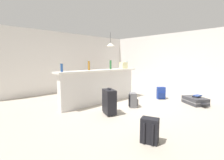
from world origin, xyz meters
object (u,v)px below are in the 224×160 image
Objects in this scene: bottle_amber at (89,66)px; bottle_clear at (127,65)px; dining_chair_far_side at (101,79)px; backpack_black at (150,131)px; pendant_lamp at (110,45)px; suitcase_upright_black at (109,101)px; dining_table at (109,77)px; dining_chair_near_partition at (117,81)px; book_stack at (197,96)px; grocery_bag at (123,65)px; backpack_grey at (133,100)px; backpack_blue at (161,93)px; bottle_blue at (62,68)px; bottle_green at (111,65)px; suitcase_flat_charcoal at (195,101)px.

bottle_amber is 1.05× the size of bottle_clear.
dining_chair_far_side reaches higher than backpack_black.
suitcase_upright_black is at bearing -133.99° from pendant_lamp.
dining_table is at bearing 47.48° from suitcase_upright_black.
bottle_amber is at bearing 75.65° from backpack_black.
dining_chair_near_partition is at bearing 52.30° from backpack_black.
pendant_lamp is (0.21, 1.09, 0.81)m from bottle_clear.
book_stack is (0.54, -3.32, -1.74)m from pendant_lamp.
grocery_bag is 0.62× the size of backpack_black.
bottle_clear is 0.23× the size of dining_table.
backpack_blue is at bearing -1.33° from backpack_grey.
backpack_blue is at bearing 26.62° from backpack_black.
bottle_blue is at bearing -158.07° from pendant_lamp.
backpack_grey is at bearing -53.22° from bottle_amber.
bottle_clear is 3.63m from backpack_black.
dining_chair_far_side is at bearing 42.14° from bottle_amber.
book_stack is (0.75, -2.22, -0.93)m from bottle_clear.
dining_chair_far_side is 3.98m from book_stack.
bottle_clear is at bearing 108.72° from book_stack.
dining_chair_near_partition is 2.61m from suitcase_upright_black.
pendant_lamp is at bearing 79.39° from dining_chair_near_partition.
bottle_green is 1.13× the size of grocery_bag.
backpack_grey is at bearing -111.79° from dining_chair_far_side.
bottle_amber is 2.64m from dining_chair_far_side.
grocery_bag is at bearing 126.75° from backpack_blue.
grocery_bag is 0.62× the size of backpack_blue.
dining_chair_far_side is at bearing 59.13° from bottle_green.
suitcase_flat_charcoal is (3.30, -2.16, -1.05)m from bottle_blue.
dining_chair_far_side is (0.04, 0.57, -0.13)m from dining_table.
suitcase_upright_black reaches higher than backpack_black.
bottle_amber reaches higher than bottle_blue.
bottle_green is at bearing 126.13° from suitcase_flat_charcoal.
bottle_green reaches higher than dining_table.
bottle_blue reaches higher than backpack_black.
bottle_green is at bearing -178.20° from grocery_bag.
bottle_blue is 3.03m from dining_table.
dining_table is 2.49m from backpack_grey.
dining_table is (1.01, 1.19, -0.56)m from bottle_green.
dining_table is at bearing 140.39° from pendant_lamp.
backpack_grey is (1.67, -1.03, -0.96)m from bottle_blue.
bottle_green reaches higher than bottle_amber.
book_stack is at bearing -32.44° from suitcase_flat_charcoal.
bottle_green reaches higher than suitcase_flat_charcoal.
backpack_blue is at bearing -53.25° from grocery_bag.
dining_chair_near_partition is 1.83m from backpack_blue.
dining_table reaches higher than backpack_black.
bottle_green is 0.27× the size of dining_table.
suitcase_upright_black is at bearing -126.58° from dining_chair_far_side.
book_stack is at bearing -80.69° from pendant_lamp.
bottle_green is at bearing 45.13° from suitcase_upright_black.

